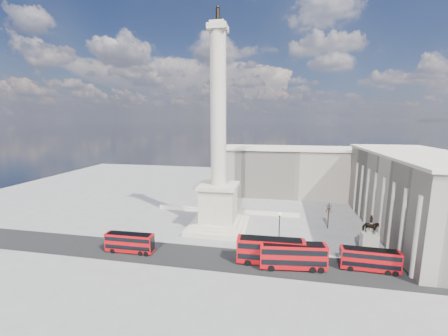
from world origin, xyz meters
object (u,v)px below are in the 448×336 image
Objects in this scene: equestrian_statue at (369,240)px; pedestrian_walking at (276,249)px; victorian_lamp at (279,226)px; nelsons_column at (218,176)px; red_bus_b at (271,251)px; pedestrian_crossing at (298,253)px; red_bus_c at (293,256)px; red_bus_a at (130,242)px; red_bus_d at (370,259)px; pedestrian_standing at (344,257)px.

pedestrian_walking is (-17.80, -3.87, -1.74)m from equestrian_statue.
pedestrian_walking is (-0.48, -3.83, -3.29)m from victorian_lamp.
nelsons_column is 21.40m from pedestrian_walking.
nelsons_column is at bearing 167.18° from equestrian_statue.
victorian_lamp is 5.08m from pedestrian_walking.
nelsons_column is 22.41m from red_bus_b.
pedestrian_walking is 4.19m from pedestrian_crossing.
red_bus_b is at bearing -100.58° from victorian_lamp.
red_bus_c is at bearing 157.39° from pedestrian_crossing.
red_bus_c is at bearing -1.31° from red_bus_a.
red_bus_c is 6.27× the size of pedestrian_walking.
red_bus_a is at bearing -176.04° from red_bus_d.
red_bus_a is 6.31× the size of pedestrian_crossing.
red_bus_d is 1.24× the size of equestrian_statue.
pedestrian_walking is 12.32m from pedestrian_standing.
red_bus_c is 5.86m from pedestrian_walking.
red_bus_b is 1.56× the size of equestrian_statue.
red_bus_a is 30.14m from victorian_lamp.
red_bus_c is 9.21m from victorian_lamp.
red_bus_c is at bearing -43.67° from nelsons_column.
victorian_lamp reaches higher than pedestrian_standing.
red_bus_a is (-14.50, -15.74, -10.87)m from nelsons_column.
pedestrian_standing is (40.65, 4.24, -1.23)m from red_bus_a.
red_bus_a is 44.23m from red_bus_d.
pedestrian_walking is (0.99, 4.09, -1.63)m from red_bus_b.
equestrian_statue reaches higher than red_bus_a.
red_bus_a is at bearing -163.56° from victorian_lamp.
equestrian_statue is at bearing 21.09° from red_bus_b.
red_bus_c is 1.21× the size of red_bus_d.
nelsons_column is 26.71× the size of pedestrian_walking.
pedestrian_crossing is (1.31, 4.59, -1.68)m from red_bus_c.
pedestrian_walking reaches higher than pedestrian_crossing.
pedestrian_crossing is (-13.63, -4.16, -1.91)m from equestrian_statue.
red_bus_d is at bearing 1.75° from red_bus_b.
red_bus_a is 5.17× the size of pedestrian_walking.
red_bus_a is 1.24× the size of equestrian_statue.
red_bus_b is 1.03× the size of red_bus_c.
red_bus_d is at bearing -24.04° from victorian_lamp.
red_bus_c is (16.71, -15.95, -10.47)m from nelsons_column.
pedestrian_standing is at bearing -9.23° from pedestrian_walking.
pedestrian_crossing is (4.18, -0.29, -0.17)m from pedestrian_walking.
victorian_lamp is at bearing 157.78° from red_bus_d.
red_bus_a is at bearing 172.86° from red_bus_c.
equestrian_statue reaches higher than red_bus_c.
red_bus_d is (16.85, 1.06, -0.52)m from red_bus_b.
red_bus_b reaches higher than pedestrian_crossing.
red_bus_b is 6.66m from pedestrian_crossing.
red_bus_b is 8.23m from victorian_lamp.
red_bus_a is 5.91× the size of pedestrian_standing.
red_bus_d is (29.71, -14.09, -10.88)m from nelsons_column.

